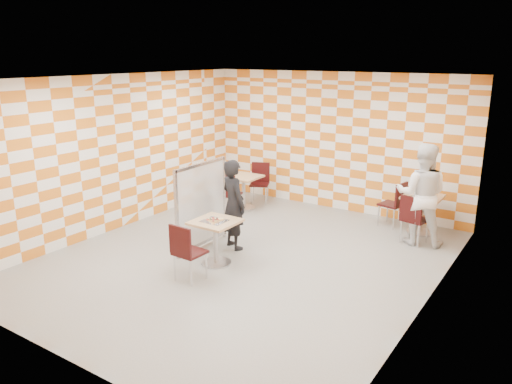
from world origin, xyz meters
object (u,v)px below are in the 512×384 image
chair_empty_far (260,179)px  man_dark (233,204)px  soda_bottle (428,191)px  chair_second_side (396,201)px  empty_table (244,186)px  chair_second_front (413,216)px  man_white (421,194)px  chair_main_front (185,249)px  partition (202,205)px  chair_empty_near (228,191)px  sport_bottle (416,189)px  main_table (216,235)px  second_table (422,208)px

chair_empty_far → man_dark: man_dark is taller
soda_bottle → chair_second_side: bearing=176.9°
empty_table → chair_second_side: bearing=11.3°
chair_second_front → man_white: 0.41m
empty_table → man_white: man_white is taller
man_dark → chair_empty_far: bearing=-42.8°
chair_second_front → soda_bottle: soda_bottle is taller
chair_main_front → partition: 1.47m
chair_second_front → chair_empty_near: same height
man_white → chair_second_side: bearing=-56.9°
sport_bottle → soda_bottle: soda_bottle is taller
main_table → empty_table: size_ratio=1.00×
main_table → chair_second_front: size_ratio=0.81×
main_table → sport_bottle: size_ratio=3.75×
second_table → chair_main_front: size_ratio=0.81×
partition → soda_bottle: partition is taller
man_dark → sport_bottle: size_ratio=8.05×
chair_empty_far → sport_bottle: sport_bottle is taller
man_white → sport_bottle: size_ratio=9.30×
chair_second_front → chair_second_side: (-0.56, 0.75, 0.00)m
chair_second_side → chair_empty_near: size_ratio=1.00×
chair_empty_far → partition: (0.67, -2.93, 0.25)m
main_table → chair_empty_near: bearing=121.9°
second_table → man_white: man_white is taller
sport_bottle → chair_empty_far: bearing=-178.9°
chair_second_side → man_white: (0.64, -0.62, 0.39)m
chair_empty_near → man_dark: size_ratio=0.57×
second_table → chair_main_front: (-2.35, -4.14, 0.04)m
chair_second_front → partition: (-3.10, -2.19, 0.25)m
chair_empty_near → man_dark: man_dark is taller
partition → man_dark: size_ratio=0.96×
chair_main_front → chair_second_side: same height
partition → second_table: bearing=43.2°
chair_second_side → chair_empty_far: (-3.21, -0.01, 0.00)m
chair_empty_near → man_dark: 1.84m
chair_empty_far → partition: 3.01m
second_table → man_dark: (-2.58, -2.60, 0.30)m
second_table → empty_table: 3.81m
partition → man_dark: (0.49, 0.28, 0.02)m
chair_second_side → man_dark: bearing=-127.6°
main_table → second_table: same height
sport_bottle → partition: bearing=-134.1°
chair_main_front → soda_bottle: (2.43, 4.17, 0.31)m
second_table → chair_second_front: bearing=-87.3°
chair_empty_near → man_white: size_ratio=0.50×
main_table → chair_empty_far: (-1.33, 3.39, 0.04)m
empty_table → sport_bottle: sport_bottle is taller
man_white → man_dark: bearing=24.2°
chair_second_front → sport_bottle: size_ratio=4.62×
empty_table → chair_empty_near: 0.61m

